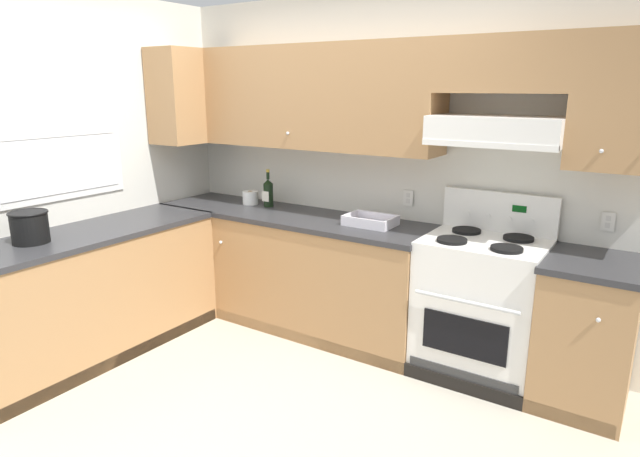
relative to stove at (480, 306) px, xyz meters
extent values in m
plane|color=#B2AA99|center=(-1.15, -1.25, -0.48)|extent=(7.04, 7.04, 0.00)
cube|color=silver|center=(-0.69, 0.37, 0.80)|extent=(4.68, 0.12, 2.55)
cube|color=#A87A4C|center=(-1.52, 0.13, 1.32)|extent=(2.23, 0.34, 0.76)
cube|color=#A87A4C|center=(0.70, 0.13, 1.32)|extent=(0.60, 0.34, 0.76)
cube|color=#A87A4C|center=(0.00, 0.13, 1.53)|extent=(0.80, 0.34, 0.34)
cube|color=white|center=(0.00, 0.09, 1.14)|extent=(0.80, 0.46, 0.17)
cube|color=white|center=(0.00, -0.13, 1.07)|extent=(0.80, 0.03, 0.04)
sphere|color=silver|center=(-1.52, -0.05, 1.06)|extent=(0.02, 0.02, 0.02)
sphere|color=silver|center=(0.60, -0.05, 1.06)|extent=(0.02, 0.02, 0.02)
cube|color=silver|center=(-0.67, 0.29, 0.60)|extent=(0.08, 0.01, 0.12)
cube|color=silver|center=(-0.67, 0.29, 0.62)|extent=(0.03, 0.00, 0.03)
cube|color=silver|center=(-0.67, 0.29, 0.58)|extent=(0.03, 0.00, 0.03)
cube|color=silver|center=(0.65, 0.29, 0.60)|extent=(0.08, 0.01, 0.12)
cube|color=silver|center=(0.65, 0.29, 0.62)|extent=(0.03, 0.00, 0.03)
cube|color=silver|center=(0.65, 0.29, 0.58)|extent=(0.03, 0.00, 0.03)
cube|color=silver|center=(-2.77, -1.15, 0.80)|extent=(0.12, 4.00, 2.55)
cube|color=white|center=(-2.72, -1.16, 1.07)|extent=(0.04, 1.00, 0.92)
cube|color=white|center=(-2.70, -1.16, 1.07)|extent=(0.01, 0.90, 0.82)
cube|color=white|center=(-2.69, -1.16, 1.07)|extent=(0.01, 0.90, 0.02)
cube|color=#A87A4C|center=(-2.53, -0.05, 1.32)|extent=(0.34, 0.64, 0.76)
cube|color=#A87A4C|center=(-1.53, -0.01, -0.04)|extent=(2.30, 0.61, 0.87)
cube|color=#2D2D30|center=(-1.53, -0.01, 0.41)|extent=(2.32, 0.63, 0.04)
cube|color=#A87A4C|center=(0.64, -0.01, -0.04)|extent=(0.51, 0.61, 0.87)
cube|color=#2D2D30|center=(0.64, -0.01, 0.41)|extent=(0.54, 0.63, 0.04)
cube|color=black|center=(-0.89, -0.28, -0.43)|extent=(3.54, 0.06, 0.09)
sphere|color=silver|center=(-1.99, -0.33, 0.20)|extent=(0.03, 0.03, 0.03)
sphere|color=silver|center=(0.72, -0.33, 0.20)|extent=(0.03, 0.03, 0.03)
cube|color=#A87A4C|center=(-2.40, -1.26, -0.04)|extent=(0.61, 1.89, 0.87)
cube|color=#2D2D30|center=(-2.40, -1.26, 0.41)|extent=(0.63, 1.91, 0.04)
cube|color=black|center=(-2.12, -1.26, -0.43)|extent=(0.06, 1.85, 0.09)
cube|color=white|center=(0.00, 0.00, -0.02)|extent=(0.76, 0.58, 0.91)
cube|color=black|center=(0.00, -0.30, -0.10)|extent=(0.53, 0.01, 0.26)
cylinder|color=silver|center=(0.00, -0.32, 0.14)|extent=(0.65, 0.02, 0.02)
cube|color=#333333|center=(0.00, -0.30, -0.38)|extent=(0.70, 0.01, 0.11)
cube|color=white|center=(0.00, 0.00, 0.44)|extent=(0.76, 0.58, 0.02)
cube|color=white|center=(0.00, 0.27, 0.58)|extent=(0.76, 0.04, 0.29)
cube|color=#053F0C|center=(0.13, 0.25, 0.63)|extent=(0.09, 0.01, 0.04)
cylinder|color=black|center=(-0.17, -0.14, 0.46)|extent=(0.19, 0.19, 0.02)
cylinder|color=black|center=(-0.17, -0.14, 0.45)|extent=(0.07, 0.07, 0.01)
cylinder|color=black|center=(0.17, -0.14, 0.46)|extent=(0.19, 0.19, 0.02)
cylinder|color=black|center=(0.17, -0.14, 0.45)|extent=(0.07, 0.07, 0.01)
cylinder|color=black|center=(-0.17, 0.14, 0.46)|extent=(0.19, 0.19, 0.02)
cylinder|color=black|center=(-0.17, 0.14, 0.45)|extent=(0.07, 0.07, 0.01)
cylinder|color=black|center=(0.17, 0.14, 0.46)|extent=(0.19, 0.19, 0.02)
cylinder|color=black|center=(0.17, 0.14, 0.45)|extent=(0.07, 0.07, 0.01)
cylinder|color=white|center=(-0.21, 0.25, 0.55)|extent=(0.04, 0.02, 0.04)
cylinder|color=white|center=(-0.07, 0.25, 0.55)|extent=(0.04, 0.02, 0.04)
cylinder|color=white|center=(0.07, 0.25, 0.55)|extent=(0.04, 0.02, 0.04)
cylinder|color=white|center=(0.21, 0.25, 0.55)|extent=(0.04, 0.02, 0.04)
cylinder|color=black|center=(-1.84, 0.11, 0.53)|extent=(0.08, 0.08, 0.19)
cone|color=black|center=(-1.84, 0.11, 0.64)|extent=(0.08, 0.08, 0.04)
cylinder|color=black|center=(-1.84, 0.11, 0.70)|extent=(0.03, 0.03, 0.08)
cylinder|color=gold|center=(-1.84, 0.11, 0.73)|extent=(0.03, 0.03, 0.02)
cube|color=silver|center=(-1.84, 0.07, 0.52)|extent=(0.07, 0.00, 0.08)
cube|color=silver|center=(-0.84, 0.02, 0.44)|extent=(0.28, 0.20, 0.02)
cube|color=silver|center=(-0.84, -0.10, 0.47)|extent=(0.35, 0.01, 0.07)
cube|color=silver|center=(-0.84, 0.13, 0.47)|extent=(0.35, 0.01, 0.07)
cube|color=silver|center=(-1.01, 0.02, 0.47)|extent=(0.01, 0.22, 0.07)
cube|color=silver|center=(-0.67, 0.02, 0.47)|extent=(0.01, 0.22, 0.07)
cylinder|color=black|center=(-2.44, -1.58, 0.53)|extent=(0.22, 0.22, 0.20)
torus|color=black|center=(-2.44, -1.58, 0.63)|extent=(0.24, 0.24, 0.01)
cylinder|color=white|center=(-2.03, 0.10, 0.49)|extent=(0.13, 0.13, 0.11)
cylinder|color=#9E7A51|center=(-2.03, 0.10, 0.54)|extent=(0.04, 0.04, 0.01)
camera|label=1|loc=(0.95, -3.37, 1.40)|focal=30.60mm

